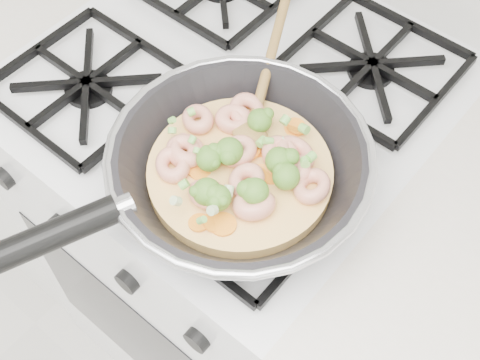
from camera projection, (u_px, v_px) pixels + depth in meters
The scene contains 2 objects.
stove at pixel (234, 227), 1.31m from camera, with size 0.60×0.60×0.92m.
skillet at pixel (237, 167), 0.78m from camera, with size 0.33×0.63×0.10m.
Camera 1 is at (0.43, 1.21, 1.60)m, focal length 47.06 mm.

